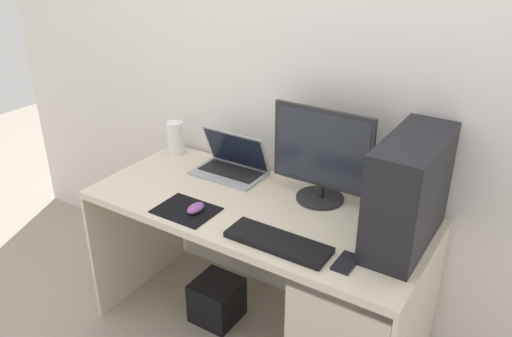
# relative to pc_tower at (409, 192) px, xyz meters

# --- Properties ---
(ground_plane) EXTENTS (8.00, 8.00, 0.00)m
(ground_plane) POSITION_rel_pc_tower_xyz_m (-0.63, -0.08, -0.95)
(ground_plane) COLOR #9E9384
(wall_back) EXTENTS (4.00, 0.05, 2.60)m
(wall_back) POSITION_rel_pc_tower_xyz_m (-0.63, 0.30, 0.35)
(wall_back) COLOR silver
(wall_back) RESTS_ON ground_plane
(desk) EXTENTS (1.52, 0.67, 0.73)m
(desk) POSITION_rel_pc_tower_xyz_m (-0.61, -0.09, -0.36)
(desk) COLOR beige
(desk) RESTS_ON ground_plane
(pc_tower) EXTENTS (0.20, 0.49, 0.44)m
(pc_tower) POSITION_rel_pc_tower_xyz_m (0.00, 0.00, 0.00)
(pc_tower) COLOR black
(pc_tower) RESTS_ON desk
(monitor) EXTENTS (0.46, 0.22, 0.43)m
(monitor) POSITION_rel_pc_tower_xyz_m (-0.42, 0.12, -0.01)
(monitor) COLOR #232326
(monitor) RESTS_ON desk
(laptop) EXTENTS (0.35, 0.22, 0.21)m
(laptop) POSITION_rel_pc_tower_xyz_m (-0.91, 0.13, -0.17)
(laptop) COLOR #9EA3A8
(laptop) RESTS_ON desk
(speaker) EXTENTS (0.09, 0.09, 0.18)m
(speaker) POSITION_rel_pc_tower_xyz_m (-1.29, 0.17, -0.13)
(speaker) COLOR white
(speaker) RESTS_ON desk
(keyboard) EXTENTS (0.42, 0.14, 0.02)m
(keyboard) POSITION_rel_pc_tower_xyz_m (-0.40, -0.29, -0.21)
(keyboard) COLOR black
(keyboard) RESTS_ON desk
(mousepad) EXTENTS (0.26, 0.20, 0.00)m
(mousepad) POSITION_rel_pc_tower_xyz_m (-0.86, -0.28, -0.22)
(mousepad) COLOR black
(mousepad) RESTS_ON desk
(mouse_left) EXTENTS (0.06, 0.10, 0.03)m
(mouse_left) POSITION_rel_pc_tower_xyz_m (-0.82, -0.27, -0.20)
(mouse_left) COLOR #8C4C99
(mouse_left) RESTS_ON mousepad
(cell_phone) EXTENTS (0.07, 0.13, 0.01)m
(cell_phone) POSITION_rel_pc_tower_xyz_m (-0.12, -0.26, -0.21)
(cell_phone) COLOR black
(cell_phone) RESTS_ON desk
(subwoofer) EXTENTS (0.22, 0.22, 0.22)m
(subwoofer) POSITION_rel_pc_tower_xyz_m (-0.86, -0.09, -0.84)
(subwoofer) COLOR black
(subwoofer) RESTS_ON ground_plane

